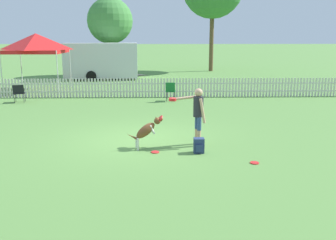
# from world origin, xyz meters

# --- Properties ---
(ground_plane) EXTENTS (240.00, 240.00, 0.00)m
(ground_plane) POSITION_xyz_m (0.00, 0.00, 0.00)
(ground_plane) COLOR #5B8C42
(handler_person) EXTENTS (1.02, 0.46, 1.61)m
(handler_person) POSITION_xyz_m (1.63, -0.58, 1.00)
(handler_person) COLOR tan
(handler_person) RESTS_ON ground_plane
(leaping_dog) EXTENTS (1.00, 0.41, 0.91)m
(leaping_dog) POSITION_xyz_m (0.25, -0.89, 0.53)
(leaping_dog) COLOR brown
(leaping_dog) RESTS_ON ground_plane
(frisbee_near_handler) EXTENTS (0.21, 0.21, 0.02)m
(frisbee_near_handler) POSITION_xyz_m (0.47, -1.25, 0.01)
(frisbee_near_handler) COLOR red
(frisbee_near_handler) RESTS_ON ground_plane
(frisbee_near_dog) EXTENTS (0.21, 0.21, 0.02)m
(frisbee_near_dog) POSITION_xyz_m (2.88, -2.17, 0.01)
(frisbee_near_dog) COLOR red
(frisbee_near_dog) RESTS_ON ground_plane
(backpack_on_grass) EXTENTS (0.27, 0.27, 0.39)m
(backpack_on_grass) POSITION_xyz_m (1.62, -1.30, 0.19)
(backpack_on_grass) COLOR navy
(backpack_on_grass) RESTS_ON ground_plane
(picket_fence) EXTENTS (22.09, 0.04, 0.94)m
(picket_fence) POSITION_xyz_m (-0.00, 7.79, 0.47)
(picket_fence) COLOR beige
(picket_fence) RESTS_ON ground_plane
(folding_chair_blue_left) EXTENTS (0.49, 0.51, 0.90)m
(folding_chair_blue_left) POSITION_xyz_m (1.13, 6.55, 0.54)
(folding_chair_blue_left) COLOR #333338
(folding_chair_blue_left) RESTS_ON ground_plane
(folding_chair_center) EXTENTS (0.58, 0.59, 0.83)m
(folding_chair_center) POSITION_xyz_m (-5.80, 6.35, 0.50)
(folding_chair_center) COLOR #333338
(folding_chair_center) RESTS_ON ground_plane
(canopy_tent_main) EXTENTS (2.91, 2.91, 3.12)m
(canopy_tent_main) POSITION_xyz_m (-6.08, 10.23, 2.58)
(canopy_tent_main) COLOR silver
(canopy_tent_main) RESTS_ON ground_plane
(equipment_trailer) EXTENTS (5.81, 2.45, 2.49)m
(equipment_trailer) POSITION_xyz_m (-3.38, 15.65, 1.31)
(equipment_trailer) COLOR silver
(equipment_trailer) RESTS_ON ground_plane
(tree_right_grove) EXTENTS (3.38, 3.38, 5.75)m
(tree_right_grove) POSITION_xyz_m (-3.01, 18.11, 4.04)
(tree_right_grove) COLOR brown
(tree_right_grove) RESTS_ON ground_plane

